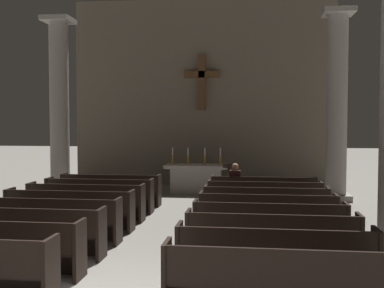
# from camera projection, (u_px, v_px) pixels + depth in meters

# --- Properties ---
(pew_left_row_3) EXTENTS (3.01, 0.50, 0.95)m
(pew_left_row_3) POSITION_uv_depth(u_px,v_px,m) (24.00, 232.00, 8.68)
(pew_left_row_3) COLOR black
(pew_left_row_3) RESTS_ON ground
(pew_left_row_4) EXTENTS (3.01, 0.50, 0.95)m
(pew_left_row_4) POSITION_uv_depth(u_px,v_px,m) (49.00, 219.00, 9.75)
(pew_left_row_4) COLOR black
(pew_left_row_4) RESTS_ON ground
(pew_left_row_5) EXTENTS (3.01, 0.50, 0.95)m
(pew_left_row_5) POSITION_uv_depth(u_px,v_px,m) (69.00, 210.00, 10.82)
(pew_left_row_5) COLOR black
(pew_left_row_5) RESTS_ON ground
(pew_left_row_6) EXTENTS (3.01, 0.50, 0.95)m
(pew_left_row_6) POSITION_uv_depth(u_px,v_px,m) (86.00, 202.00, 11.90)
(pew_left_row_6) COLOR black
(pew_left_row_6) RESTS_ON ground
(pew_left_row_7) EXTENTS (3.01, 0.50, 0.95)m
(pew_left_row_7) POSITION_uv_depth(u_px,v_px,m) (99.00, 195.00, 12.97)
(pew_left_row_7) COLOR black
(pew_left_row_7) RESTS_ON ground
(pew_left_row_8) EXTENTS (3.01, 0.50, 0.95)m
(pew_left_row_8) POSITION_uv_depth(u_px,v_px,m) (111.00, 190.00, 14.04)
(pew_left_row_8) COLOR black
(pew_left_row_8) RESTS_ON ground
(pew_right_row_1) EXTENTS (3.01, 0.50, 0.95)m
(pew_right_row_1) POSITION_uv_depth(u_px,v_px,m) (280.00, 281.00, 5.96)
(pew_right_row_1) COLOR black
(pew_right_row_1) RESTS_ON ground
(pew_right_row_2) EXTENTS (3.01, 0.50, 0.95)m
(pew_right_row_2) POSITION_uv_depth(u_px,v_px,m) (275.00, 257.00, 7.04)
(pew_right_row_2) COLOR black
(pew_right_row_2) RESTS_ON ground
(pew_right_row_3) EXTENTS (3.01, 0.50, 0.95)m
(pew_right_row_3) POSITION_uv_depth(u_px,v_px,m) (272.00, 239.00, 8.11)
(pew_right_row_3) COLOR black
(pew_right_row_3) RESTS_ON ground
(pew_right_row_4) EXTENTS (3.01, 0.50, 0.95)m
(pew_right_row_4) POSITION_uv_depth(u_px,v_px,m) (269.00, 225.00, 9.19)
(pew_right_row_4) COLOR black
(pew_right_row_4) RESTS_ON ground
(pew_right_row_5) EXTENTS (3.01, 0.50, 0.95)m
(pew_right_row_5) POSITION_uv_depth(u_px,v_px,m) (267.00, 215.00, 10.26)
(pew_right_row_5) COLOR black
(pew_right_row_5) RESTS_ON ground
(pew_right_row_6) EXTENTS (3.01, 0.50, 0.95)m
(pew_right_row_6) POSITION_uv_depth(u_px,v_px,m) (266.00, 206.00, 11.33)
(pew_right_row_6) COLOR black
(pew_right_row_6) RESTS_ON ground
(pew_right_row_7) EXTENTS (3.01, 0.50, 0.95)m
(pew_right_row_7) POSITION_uv_depth(u_px,v_px,m) (264.00, 199.00, 12.41)
(pew_right_row_7) COLOR black
(pew_right_row_7) RESTS_ON ground
(pew_right_row_8) EXTENTS (3.01, 0.50, 0.95)m
(pew_right_row_8) POSITION_uv_depth(u_px,v_px,m) (263.00, 192.00, 13.48)
(pew_right_row_8) COLOR black
(pew_right_row_8) RESTS_ON ground
(column_left_second) EXTENTS (0.97, 0.97, 6.06)m
(column_left_second) POSITION_uv_depth(u_px,v_px,m) (59.00, 109.00, 15.99)
(column_left_second) COLOR #9E998E
(column_left_second) RESTS_ON ground
(column_right_second) EXTENTS (0.97, 0.97, 6.06)m
(column_right_second) POSITION_uv_depth(u_px,v_px,m) (337.00, 108.00, 14.84)
(column_right_second) COLOR #9E998E
(column_right_second) RESTS_ON ground
(altar) EXTENTS (2.20, 0.90, 1.01)m
(altar) POSITION_uv_depth(u_px,v_px,m) (196.00, 178.00, 16.50)
(altar) COLOR #A8A399
(altar) RESTS_ON ground
(candlestick_outer_left) EXTENTS (0.16, 0.16, 0.59)m
(candlestick_outer_left) POSITION_uv_depth(u_px,v_px,m) (173.00, 159.00, 16.58)
(candlestick_outer_left) COLOR #B79338
(candlestick_outer_left) RESTS_ON altar
(candlestick_inner_left) EXTENTS (0.16, 0.16, 0.59)m
(candlestick_inner_left) POSITION_uv_depth(u_px,v_px,m) (188.00, 159.00, 16.51)
(candlestick_inner_left) COLOR #B79338
(candlestick_inner_left) RESTS_ON altar
(candlestick_inner_right) EXTENTS (0.16, 0.16, 0.59)m
(candlestick_inner_right) POSITION_uv_depth(u_px,v_px,m) (205.00, 159.00, 16.44)
(candlestick_inner_right) COLOR #B79338
(candlestick_inner_right) RESTS_ON altar
(candlestick_outer_right) EXTENTS (0.16, 0.16, 0.59)m
(candlestick_outer_right) POSITION_uv_depth(u_px,v_px,m) (220.00, 160.00, 16.37)
(candlestick_outer_right) COLOR #B79338
(candlestick_outer_right) RESTS_ON altar
(apse_with_cross) EXTENTS (10.27, 0.51, 7.35)m
(apse_with_cross) POSITION_uv_depth(u_px,v_px,m) (203.00, 92.00, 18.46)
(apse_with_cross) COLOR #706656
(apse_with_cross) RESTS_ON ground
(lectern) EXTENTS (0.44, 0.36, 1.15)m
(lectern) POSITION_uv_depth(u_px,v_px,m) (230.00, 182.00, 15.16)
(lectern) COLOR black
(lectern) RESTS_ON ground
(lone_worshipper) EXTENTS (0.32, 0.43, 1.32)m
(lone_worshipper) POSITION_uv_depth(u_px,v_px,m) (235.00, 184.00, 13.61)
(lone_worshipper) COLOR #26262B
(lone_worshipper) RESTS_ON ground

